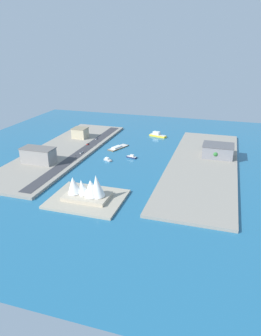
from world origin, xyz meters
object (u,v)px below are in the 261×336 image
Objects in this scene: ferry_yellow_fast at (158,135)px; barge_flat_brown at (118,147)px; opera_landmark at (87,189)px; office_block_beige at (80,133)px; traffic_light_waterfront at (76,157)px; carpark_squat_concrete at (38,155)px; yacht_sleek_gray at (108,160)px; warehouse_low_gray at (218,151)px; pickup_red at (88,144)px; sedan_silver at (96,139)px; van_white at (81,153)px; patrol_launch_navy at (131,157)px.

ferry_yellow_fast is 73.83m from barge_flat_brown.
office_block_beige is at bearing -62.40° from opera_landmark.
traffic_light_waterfront is 88.93m from opera_landmark.
opera_landmark reaches higher than carpark_squat_concrete.
warehouse_low_gray reaches higher than yacht_sleek_gray.
pickup_red is (41.84, -39.41, 2.22)m from yacht_sleek_gray.
barge_flat_brown is at bearing -85.29° from yacht_sleek_gray.
warehouse_low_gray is 157.45m from sedan_silver.
opera_landmark is at bearing 122.55° from traffic_light_waterfront.
pickup_red is 0.87× the size of van_white.
sedan_silver is at bearing -27.43° from barge_flat_brown.
patrol_launch_navy is 108.48m from opera_landmark.
sedan_silver is (-23.93, 1.32, -5.80)m from office_block_beige.
opera_landmark is at bearing 117.60° from office_block_beige.
office_block_beige is 176.83m from opera_landmark.
carpark_squat_concrete is at bearing 29.20° from patrol_launch_navy.
carpark_squat_concrete is (97.64, 142.24, 8.39)m from ferry_yellow_fast.
barge_flat_brown is 4.77× the size of traffic_light_waterfront.
sedan_silver is at bearing -37.00° from patrol_launch_navy.
traffic_light_waterfront is at bearing -57.45° from opera_landmark.
opera_landmark is at bearing 87.42° from patrol_launch_navy.
ferry_yellow_fast is 5.67× the size of sedan_silver.
barge_flat_brown is 64.43m from office_block_beige.
van_white is at bearing -77.32° from traffic_light_waterfront.
barge_flat_brown is at bearing 152.57° from sedan_silver.
van_white reaches higher than yacht_sleek_gray.
traffic_light_waterfront is (-35.49, -16.17, -3.92)m from carpark_squat_concrete.
yacht_sleek_gray is 0.82× the size of patrol_launch_navy.
warehouse_low_gray is (-115.54, -42.44, 8.40)m from yacht_sleek_gray.
yacht_sleek_gray is 75.47m from sedan_silver.
opera_landmark reaches higher than traffic_light_waterfront.
patrol_launch_navy is at bearing 132.76° from barge_flat_brown.
office_block_beige is 4.12× the size of sedan_silver.
ferry_yellow_fast is at bearing -94.08° from opera_landmark.
pickup_red is at bearing 43.44° from ferry_yellow_fast.
barge_flat_brown is at bearing -47.24° from patrol_launch_navy.
pickup_red is (-22.43, 25.65, -5.79)m from office_block_beige.
warehouse_low_gray is at bearing -159.83° from yacht_sleek_gray.
yacht_sleek_gray is 0.35× the size of barge_flat_brown.
barge_flat_brown is 38.63m from patrol_launch_navy.
carpark_squat_concrete reaches higher than pickup_red.
office_block_beige is 4.11× the size of pickup_red.
yacht_sleek_gray is 91.80m from office_block_beige.
van_white is (58.15, 8.78, 2.10)m from patrol_launch_navy.
office_block_beige reaches higher than sedan_silver.
ferry_yellow_fast is 107.26m from warehouse_low_gray.
office_block_beige is (96.27, 44.27, 6.84)m from ferry_yellow_fast.
yacht_sleek_gray is 0.29× the size of opera_landmark.
sedan_silver is at bearing -57.67° from yacht_sleek_gray.
barge_flat_brown is at bearing 61.08° from ferry_yellow_fast.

